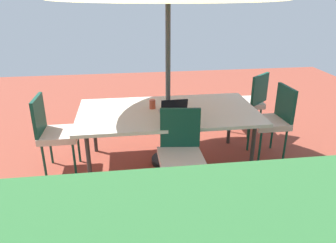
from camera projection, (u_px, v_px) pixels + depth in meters
The scene contains 8 objects.
ground_plane at pixel (168, 162), 4.38m from camera, with size 10.00×10.00×0.02m, color brown.
dining_table at pixel (168, 114), 4.11m from camera, with size 2.25×1.20×0.73m.
chair_north at pixel (181, 151), 3.49m from camera, with size 0.48×0.49×0.98m.
chair_west at pixel (273, 118), 4.36m from camera, with size 0.47×0.46×0.98m.
chair_east at pixel (54, 130), 3.99m from camera, with size 0.47×0.46×0.98m.
chair_southwest at pixel (250, 100), 5.06m from camera, with size 0.58×0.58×0.98m.
laptop at pixel (173, 110), 3.97m from camera, with size 0.33×0.26×0.21m.
cup at pixel (152, 104), 4.15m from camera, with size 0.08×0.08×0.11m, color #CC4C33.
Camera 1 is at (0.53, 3.80, 2.17)m, focal length 34.82 mm.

